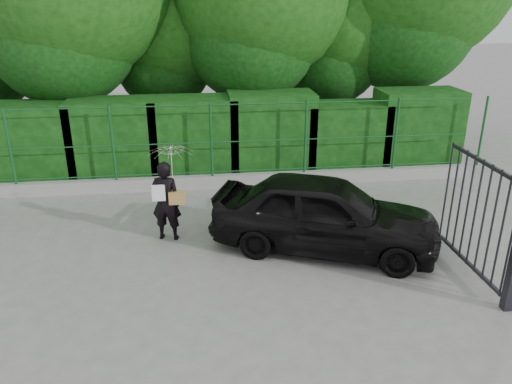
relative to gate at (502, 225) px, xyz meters
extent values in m
plane|color=gray|center=(-4.60, 0.72, -1.19)|extent=(80.00, 80.00, 0.00)
cube|color=#9E9E99|center=(-4.60, 5.22, -1.04)|extent=(14.00, 0.25, 0.30)
cylinder|color=#134A20|center=(-8.80, 5.22, 0.01)|extent=(0.06, 0.06, 1.80)
cylinder|color=#134A20|center=(-6.50, 5.22, 0.01)|extent=(0.06, 0.06, 1.80)
cylinder|color=#134A20|center=(-4.20, 5.22, 0.01)|extent=(0.06, 0.06, 1.80)
cylinder|color=#134A20|center=(-1.90, 5.22, 0.01)|extent=(0.06, 0.06, 1.80)
cylinder|color=#134A20|center=(0.40, 5.22, 0.01)|extent=(0.06, 0.06, 1.80)
cylinder|color=#134A20|center=(2.70, 5.22, 0.01)|extent=(0.06, 0.06, 1.80)
cylinder|color=#134A20|center=(-4.60, 5.22, -0.79)|extent=(13.60, 0.03, 0.03)
cylinder|color=#134A20|center=(-4.60, 5.22, -0.04)|extent=(13.60, 0.03, 0.03)
cylinder|color=#134A20|center=(-4.60, 5.22, 0.86)|extent=(13.60, 0.03, 0.03)
cube|color=black|center=(-8.60, 6.22, -0.19)|extent=(2.20, 1.20, 1.99)
cube|color=black|center=(-6.60, 6.22, -0.17)|extent=(2.20, 1.20, 2.04)
cube|color=black|center=(-4.60, 6.22, -0.17)|extent=(2.20, 1.20, 2.04)
cube|color=black|center=(-2.60, 6.22, -0.13)|extent=(2.20, 1.20, 2.12)
cube|color=black|center=(-0.60, 6.22, -0.29)|extent=(2.20, 1.20, 1.80)
cube|color=black|center=(1.40, 6.22, -0.14)|extent=(2.20, 1.20, 2.10)
cylinder|color=black|center=(-7.60, 7.92, 1.06)|extent=(0.36, 0.36, 4.50)
cylinder|color=black|center=(-5.10, 9.22, 0.44)|extent=(0.36, 0.36, 3.25)
sphere|color=#14470F|center=(-5.10, 9.22, 2.39)|extent=(3.90, 3.90, 3.90)
cylinder|color=black|center=(-2.60, 8.22, 0.94)|extent=(0.36, 0.36, 4.25)
cylinder|color=black|center=(-0.10, 8.92, 0.56)|extent=(0.36, 0.36, 3.50)
sphere|color=#14470F|center=(-0.10, 8.92, 2.66)|extent=(4.20, 4.20, 4.20)
cylinder|color=black|center=(1.90, 8.52, 1.19)|extent=(0.36, 0.36, 4.75)
cube|color=#24242A|center=(0.00, 0.67, -1.04)|extent=(0.05, 2.00, 0.06)
cube|color=#24242A|center=(0.00, 0.67, 0.76)|extent=(0.05, 2.00, 0.06)
cylinder|color=#24242A|center=(0.00, -0.28, -0.14)|extent=(0.04, 0.04, 1.90)
cylinder|color=#24242A|center=(0.00, -0.03, -0.14)|extent=(0.04, 0.04, 1.90)
cylinder|color=#24242A|center=(0.00, 0.22, -0.14)|extent=(0.04, 0.04, 1.90)
cylinder|color=#24242A|center=(0.00, 0.47, -0.14)|extent=(0.04, 0.04, 1.90)
cylinder|color=#24242A|center=(0.00, 0.72, -0.14)|extent=(0.04, 0.04, 1.90)
cylinder|color=#24242A|center=(0.00, 0.97, -0.14)|extent=(0.04, 0.04, 1.90)
cylinder|color=#24242A|center=(0.00, 1.22, -0.14)|extent=(0.04, 0.04, 1.90)
cylinder|color=#24242A|center=(0.00, 1.47, -0.14)|extent=(0.04, 0.04, 1.90)
cylinder|color=#24242A|center=(0.00, 1.72, -0.14)|extent=(0.04, 0.04, 1.90)
imported|color=black|center=(-5.18, 2.56, -0.40)|extent=(0.65, 0.50, 1.58)
imported|color=silver|center=(-5.03, 2.61, 0.29)|extent=(0.84, 0.86, 0.77)
cube|color=#A58041|center=(-4.96, 2.48, -0.31)|extent=(0.32, 0.15, 0.24)
cube|color=white|center=(-5.30, 2.44, -0.18)|extent=(0.25, 0.02, 0.32)
imported|color=black|center=(-2.27, 1.80, -0.48)|extent=(4.46, 3.09, 1.41)
camera|label=1|loc=(-4.55, -6.34, 3.27)|focal=35.00mm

